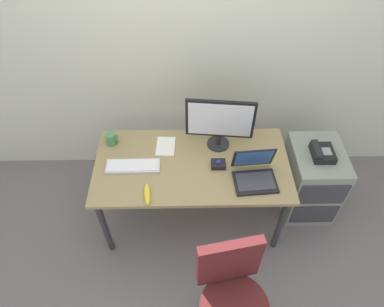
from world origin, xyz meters
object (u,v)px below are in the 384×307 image
object	(u,v)px
file_cabinet	(310,180)
banana	(147,194)
desk_phone	(322,152)
laptop	(255,173)
office_chair	(231,302)
coffee_mug	(112,139)
monitor_main	(220,121)
keyboard	(133,166)
trackball_mouse	(218,164)
paper_notepad	(166,146)

from	to	relation	value
file_cabinet	banana	size ratio (longest dim) A/B	3.62
desk_phone	laptop	xyz separation A→B (m)	(-0.57, -0.24, 0.04)
office_chair	coffee_mug	size ratio (longest dim) A/B	9.12
file_cabinet	monitor_main	bearing A→B (deg)	173.25
keyboard	trackball_mouse	distance (m)	0.65
trackball_mouse	file_cabinet	bearing A→B (deg)	8.95
coffee_mug	banana	world-z (taller)	coffee_mug
laptop	paper_notepad	distance (m)	0.74
keyboard	laptop	xyz separation A→B (m)	(0.91, -0.12, 0.04)
banana	coffee_mug	bearing A→B (deg)	121.11
coffee_mug	banana	xyz separation A→B (m)	(0.32, -0.53, -0.03)
desk_phone	paper_notepad	world-z (taller)	desk_phone
trackball_mouse	coffee_mug	bearing A→B (deg)	162.94
file_cabinet	keyboard	distance (m)	1.54
laptop	coffee_mug	bearing A→B (deg)	160.97
file_cabinet	trackball_mouse	distance (m)	0.93
paper_notepad	trackball_mouse	bearing A→B (deg)	-26.85
desk_phone	office_chair	xyz separation A→B (m)	(-0.79, -1.04, -0.29)
desk_phone	banana	xyz separation A→B (m)	(-1.35, -0.39, 0.01)
keyboard	trackball_mouse	xyz separation A→B (m)	(0.65, 0.00, 0.01)
coffee_mug	banana	distance (m)	0.62
laptop	file_cabinet	bearing A→B (deg)	23.48
desk_phone	keyboard	distance (m)	1.49
desk_phone	coffee_mug	bearing A→B (deg)	175.10
file_cabinet	coffee_mug	xyz separation A→B (m)	(-1.68, 0.13, 0.42)
office_chair	trackball_mouse	size ratio (longest dim) A/B	8.62
office_chair	trackball_mouse	distance (m)	0.97
paper_notepad	desk_phone	bearing A→B (deg)	-4.24
trackball_mouse	banana	world-z (taller)	trackball_mouse
trackball_mouse	paper_notepad	bearing A→B (deg)	153.15
monitor_main	laptop	xyz separation A→B (m)	(0.24, -0.35, -0.20)
trackball_mouse	banana	distance (m)	0.59
coffee_mug	trackball_mouse	bearing A→B (deg)	-17.06
monitor_main	office_chair	bearing A→B (deg)	-88.94
file_cabinet	keyboard	size ratio (longest dim) A/B	1.67
laptop	keyboard	bearing A→B (deg)	172.55
file_cabinet	office_chair	xyz separation A→B (m)	(-0.80, -1.05, 0.09)
office_chair	paper_notepad	bearing A→B (deg)	111.57
keyboard	trackball_mouse	bearing A→B (deg)	0.15
paper_notepad	coffee_mug	bearing A→B (deg)	173.25
office_chair	paper_notepad	world-z (taller)	office_chair
office_chair	keyboard	world-z (taller)	office_chair
keyboard	banana	world-z (taller)	banana
file_cabinet	keyboard	world-z (taller)	keyboard
banana	keyboard	bearing A→B (deg)	115.41
desk_phone	coffee_mug	xyz separation A→B (m)	(-1.67, 0.14, 0.04)
keyboard	desk_phone	bearing A→B (deg)	4.52
coffee_mug	paper_notepad	distance (m)	0.44
desk_phone	trackball_mouse	distance (m)	0.84
banana	office_chair	bearing A→B (deg)	-49.26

